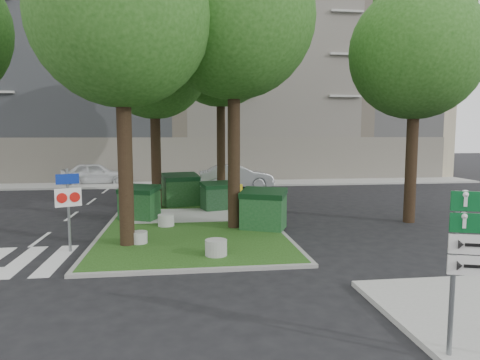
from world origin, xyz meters
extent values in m
plane|color=black|center=(0.00, 0.00, 0.00)|extent=(120.00, 120.00, 0.00)
cube|color=#1E4213|center=(0.50, 8.00, 0.06)|extent=(6.00, 16.00, 0.12)
cube|color=gray|center=(0.50, 8.00, 0.05)|extent=(6.30, 16.30, 0.10)
cube|color=#999993|center=(0.00, 18.50, 0.06)|extent=(42.00, 3.00, 0.12)
cube|color=silver|center=(-3.75, 1.50, 0.01)|extent=(5.00, 3.00, 0.01)
cube|color=tan|center=(0.00, 26.00, 8.00)|extent=(41.00, 12.00, 16.00)
cylinder|color=black|center=(-1.50, 2.50, 3.08)|extent=(0.44, 0.44, 6.16)
sphere|color=#204E14|center=(-1.50, 2.50, 6.82)|extent=(5.20, 5.20, 5.20)
cylinder|color=black|center=(2.00, 4.50, 3.36)|extent=(0.44, 0.44, 6.72)
sphere|color=#204E14|center=(2.00, 4.50, 7.44)|extent=(5.60, 5.60, 5.60)
cylinder|color=black|center=(-1.00, 9.00, 2.94)|extent=(0.44, 0.44, 5.88)
sphere|color=#204E14|center=(-1.00, 9.00, 6.51)|extent=(4.80, 4.80, 4.80)
sphere|color=#204E14|center=(-0.70, 9.20, 8.19)|extent=(3.60, 3.60, 3.60)
cylinder|color=black|center=(2.20, 12.00, 3.50)|extent=(0.44, 0.44, 7.00)
sphere|color=#204E14|center=(2.20, 12.00, 7.75)|extent=(5.80, 5.80, 5.80)
sphere|color=#204E14|center=(2.50, 12.20, 9.75)|extent=(4.35, 4.35, 4.35)
cylinder|color=black|center=(9.00, 5.00, 2.94)|extent=(0.44, 0.44, 5.88)
sphere|color=#204E14|center=(9.00, 5.00, 6.51)|extent=(5.00, 5.00, 5.00)
sphere|color=#204E14|center=(9.30, 5.20, 8.19)|extent=(3.75, 3.75, 3.75)
cube|color=#103D15|center=(-1.53, 6.45, 0.67)|extent=(1.64, 1.40, 1.09)
cube|color=black|center=(-1.53, 6.45, 1.30)|extent=(1.71, 1.48, 0.32)
cube|color=#103811|center=(0.07, 9.51, 0.74)|extent=(1.79, 1.42, 1.24)
cube|color=black|center=(0.07, 9.51, 1.46)|extent=(1.87, 1.51, 0.36)
cube|color=black|center=(1.67, 8.18, 0.62)|extent=(1.47, 1.19, 1.01)
cube|color=black|center=(1.67, 8.18, 1.21)|extent=(1.53, 1.26, 0.29)
cube|color=#15441B|center=(3.00, 4.12, 0.70)|extent=(1.77, 1.53, 1.17)
cube|color=black|center=(3.00, 4.12, 1.38)|extent=(1.85, 1.61, 0.34)
cylinder|color=#A3A29D|center=(-1.16, 2.62, 0.30)|extent=(0.50, 0.50, 0.36)
cylinder|color=#9A9B96|center=(1.08, 0.98, 0.34)|extent=(0.61, 0.61, 0.44)
cylinder|color=#A9ABA5|center=(-0.44, 5.00, 0.33)|extent=(0.58, 0.58, 0.42)
cylinder|color=gold|center=(3.20, 12.19, 0.43)|extent=(0.36, 0.36, 0.62)
cylinder|color=slate|center=(-3.13, 2.33, 1.23)|extent=(0.10, 0.10, 2.46)
cube|color=navy|center=(-3.13, 2.33, 2.17)|extent=(0.60, 0.30, 0.30)
cube|color=white|center=(-3.13, 2.33, 1.62)|extent=(0.69, 0.34, 0.54)
cylinder|color=red|center=(-3.31, 2.33, 1.62)|extent=(0.28, 0.15, 0.30)
cylinder|color=red|center=(-2.95, 2.33, 1.62)|extent=(0.28, 0.15, 0.30)
cylinder|color=slate|center=(4.20, -4.83, 1.38)|extent=(0.10, 0.10, 2.52)
imported|color=silver|center=(-5.73, 19.50, 0.76)|extent=(4.62, 2.27, 1.52)
imported|color=#909497|center=(3.50, 16.07, 0.77)|extent=(4.69, 1.72, 1.53)
camera|label=1|loc=(0.22, -10.54, 3.47)|focal=32.00mm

